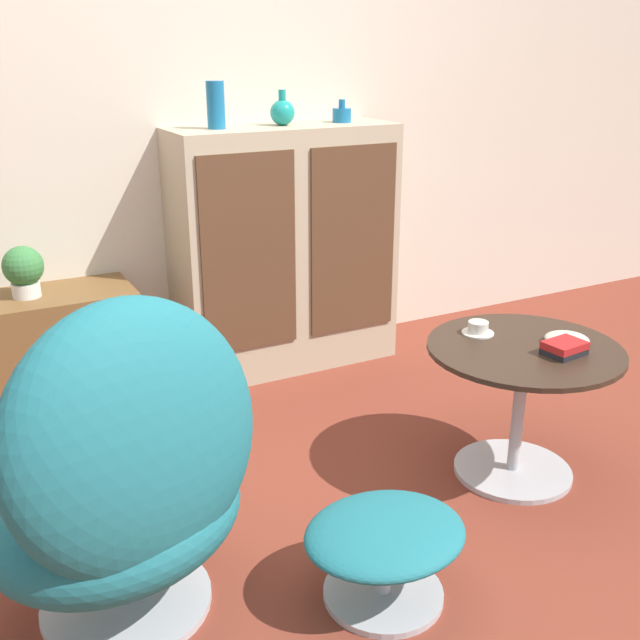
{
  "coord_description": "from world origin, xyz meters",
  "views": [
    {
      "loc": [
        -1.06,
        -1.68,
        1.46
      ],
      "look_at": [
        0.09,
        0.51,
        0.55
      ],
      "focal_mm": 42.0,
      "sensor_mm": 36.0,
      "label": 1
    }
  ],
  "objects": [
    {
      "name": "coffee_table",
      "position": [
        0.66,
        0.08,
        0.33
      ],
      "size": [
        0.67,
        0.67,
        0.5
      ],
      "color": "#B7B7BC",
      "rests_on": "ground_plane"
    },
    {
      "name": "sideboard",
      "position": [
        0.37,
        1.39,
        0.57
      ],
      "size": [
        1.03,
        0.38,
        1.13
      ],
      "color": "tan",
      "rests_on": "ground_plane"
    },
    {
      "name": "egg_chair",
      "position": [
        -0.73,
        -0.0,
        0.43
      ],
      "size": [
        0.86,
        0.82,
        0.94
      ],
      "color": "#B7B7BC",
      "rests_on": "ground_plane"
    },
    {
      "name": "tv_console",
      "position": [
        -0.68,
        1.4,
        0.25
      ],
      "size": [
        0.64,
        0.37,
        0.51
      ],
      "color": "brown",
      "rests_on": "ground_plane"
    },
    {
      "name": "teacup",
      "position": [
        0.59,
        0.26,
        0.51
      ],
      "size": [
        0.11,
        0.11,
        0.05
      ],
      "color": "silver",
      "rests_on": "coffee_table"
    },
    {
      "name": "bowl",
      "position": [
        0.8,
        0.04,
        0.51
      ],
      "size": [
        0.15,
        0.15,
        0.04
      ],
      "color": "beige",
      "rests_on": "coffee_table"
    },
    {
      "name": "book_stack",
      "position": [
        0.72,
        -0.03,
        0.52
      ],
      "size": [
        0.14,
        0.11,
        0.05
      ],
      "color": "black",
      "rests_on": "coffee_table"
    },
    {
      "name": "wall_back",
      "position": [
        0.0,
        1.61,
        1.3
      ],
      "size": [
        6.4,
        0.06,
        2.6
      ],
      "color": "beige",
      "rests_on": "ground_plane"
    },
    {
      "name": "vase_inner_left",
      "position": [
        0.37,
        1.39,
        1.19
      ],
      "size": [
        0.11,
        0.11,
        0.15
      ],
      "color": "teal",
      "rests_on": "sideboard"
    },
    {
      "name": "vase_leftmost",
      "position": [
        0.06,
        1.39,
        1.23
      ],
      "size": [
        0.08,
        0.08,
        0.19
      ],
      "color": "#196699",
      "rests_on": "sideboard"
    },
    {
      "name": "vase_inner_right",
      "position": [
        0.67,
        1.39,
        1.16
      ],
      "size": [
        0.09,
        0.09,
        0.1
      ],
      "color": "#196699",
      "rests_on": "sideboard"
    },
    {
      "name": "ottoman",
      "position": [
        -0.11,
        -0.25,
        0.18
      ],
      "size": [
        0.46,
        0.39,
        0.25
      ],
      "color": "#B7B7BC",
      "rests_on": "ground_plane"
    },
    {
      "name": "potted_plant",
      "position": [
        -0.77,
        1.4,
        0.62
      ],
      "size": [
        0.16,
        0.16,
        0.21
      ],
      "color": "silver",
      "rests_on": "tv_console"
    },
    {
      "name": "ground_plane",
      "position": [
        0.0,
        0.0,
        0.0
      ],
      "size": [
        12.0,
        12.0,
        0.0
      ],
      "primitive_type": "plane",
      "color": "brown"
    }
  ]
}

